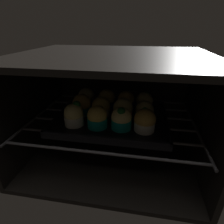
# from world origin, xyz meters

# --- Properties ---
(oven_cavity) EXTENTS (0.59, 0.47, 0.37)m
(oven_cavity) POSITION_xyz_m (0.00, 0.26, 0.17)
(oven_cavity) COLOR black
(oven_cavity) RESTS_ON ground
(oven_rack) EXTENTS (0.55, 0.42, 0.01)m
(oven_rack) POSITION_xyz_m (0.00, 0.22, 0.14)
(oven_rack) COLOR #4C494C
(oven_rack) RESTS_ON oven_cavity
(baking_tray) EXTENTS (0.36, 0.29, 0.02)m
(baking_tray) POSITION_xyz_m (0.00, 0.20, 0.15)
(baking_tray) COLOR black
(baking_tray) RESTS_ON oven_rack
(muffin_row0_col0) EXTENTS (0.06, 0.06, 0.07)m
(muffin_row0_col0) POSITION_xyz_m (-0.11, 0.14, 0.18)
(muffin_row0_col0) COLOR silver
(muffin_row0_col0) RESTS_ON baking_tray
(muffin_row0_col1) EXTENTS (0.06, 0.06, 0.07)m
(muffin_row0_col1) POSITION_xyz_m (-0.03, 0.13, 0.18)
(muffin_row0_col1) COLOR #0C8C84
(muffin_row0_col1) RESTS_ON baking_tray
(muffin_row0_col2) EXTENTS (0.06, 0.06, 0.07)m
(muffin_row0_col2) POSITION_xyz_m (0.04, 0.14, 0.18)
(muffin_row0_col2) COLOR #0C8C84
(muffin_row0_col2) RESTS_ON baking_tray
(muffin_row0_col3) EXTENTS (0.06, 0.06, 0.07)m
(muffin_row0_col3) POSITION_xyz_m (0.11, 0.14, 0.18)
(muffin_row0_col3) COLOR silver
(muffin_row0_col3) RESTS_ON baking_tray
(muffin_row1_col0) EXTENTS (0.06, 0.06, 0.07)m
(muffin_row1_col0) POSITION_xyz_m (-0.10, 0.21, 0.19)
(muffin_row1_col0) COLOR #0C8C84
(muffin_row1_col0) RESTS_ON baking_tray
(muffin_row1_col1) EXTENTS (0.06, 0.06, 0.07)m
(muffin_row1_col1) POSITION_xyz_m (-0.04, 0.21, 0.18)
(muffin_row1_col1) COLOR silver
(muffin_row1_col1) RESTS_ON baking_tray
(muffin_row1_col2) EXTENTS (0.06, 0.06, 0.07)m
(muffin_row1_col2) POSITION_xyz_m (0.04, 0.20, 0.18)
(muffin_row1_col2) COLOR red
(muffin_row1_col2) RESTS_ON baking_tray
(muffin_row1_col3) EXTENTS (0.06, 0.06, 0.06)m
(muffin_row1_col3) POSITION_xyz_m (0.11, 0.20, 0.18)
(muffin_row1_col3) COLOR #0C8C84
(muffin_row1_col3) RESTS_ON baking_tray
(muffin_row2_col0) EXTENTS (0.06, 0.06, 0.07)m
(muffin_row2_col0) POSITION_xyz_m (-0.11, 0.27, 0.18)
(muffin_row2_col0) COLOR #1928B7
(muffin_row2_col0) RESTS_ON baking_tray
(muffin_row2_col1) EXTENTS (0.06, 0.06, 0.07)m
(muffin_row2_col1) POSITION_xyz_m (-0.03, 0.27, 0.18)
(muffin_row2_col1) COLOR #1928B7
(muffin_row2_col1) RESTS_ON baking_tray
(muffin_row2_col2) EXTENTS (0.06, 0.06, 0.07)m
(muffin_row2_col2) POSITION_xyz_m (0.04, 0.27, 0.18)
(muffin_row2_col2) COLOR #1928B7
(muffin_row2_col2) RESTS_ON baking_tray
(muffin_row2_col3) EXTENTS (0.06, 0.06, 0.07)m
(muffin_row2_col3) POSITION_xyz_m (0.10, 0.28, 0.18)
(muffin_row2_col3) COLOR #1928B7
(muffin_row2_col3) RESTS_ON baking_tray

